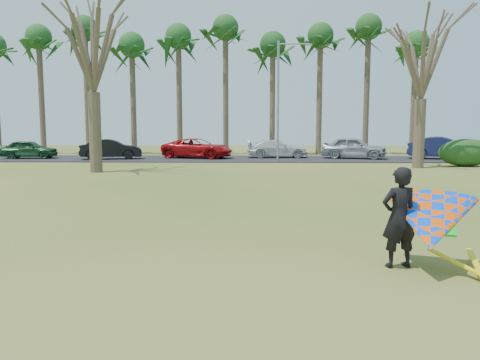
{
  "coord_description": "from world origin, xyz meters",
  "views": [
    {
      "loc": [
        0.31,
        -9.55,
        2.43
      ],
      "look_at": [
        0.0,
        2.0,
        1.1
      ],
      "focal_mm": 35.0,
      "sensor_mm": 36.0,
      "label": 1
    }
  ],
  "objects_px": {
    "bare_tree_left": "(92,39)",
    "car_5": "(444,148)",
    "car_0": "(29,149)",
    "bare_tree_right": "(423,53)",
    "car_3": "(277,149)",
    "car_1": "(111,149)",
    "car_4": "(354,148)",
    "streetlight": "(280,95)",
    "car_2": "(197,148)",
    "kite_flyer": "(427,222)"
  },
  "relations": [
    {
      "from": "bare_tree_left",
      "to": "car_5",
      "type": "relative_size",
      "value": 1.98
    },
    {
      "from": "bare_tree_left",
      "to": "car_0",
      "type": "bearing_deg",
      "value": 130.6
    },
    {
      "from": "car_5",
      "to": "bare_tree_right",
      "type": "bearing_deg",
      "value": 171.32
    },
    {
      "from": "bare_tree_right",
      "to": "car_5",
      "type": "xyz_separation_m",
      "value": [
        4.11,
        6.58,
        -5.7
      ]
    },
    {
      "from": "bare_tree_right",
      "to": "car_3",
      "type": "height_order",
      "value": "bare_tree_right"
    },
    {
      "from": "bare_tree_left",
      "to": "car_1",
      "type": "xyz_separation_m",
      "value": [
        -1.94,
        9.09,
        -6.14
      ]
    },
    {
      "from": "car_3",
      "to": "car_4",
      "type": "height_order",
      "value": "car_4"
    },
    {
      "from": "streetlight",
      "to": "car_3",
      "type": "xyz_separation_m",
      "value": [
        0.02,
        3.99,
        -3.74
      ]
    },
    {
      "from": "streetlight",
      "to": "car_4",
      "type": "distance_m",
      "value": 7.38
    },
    {
      "from": "bare_tree_left",
      "to": "car_1",
      "type": "distance_m",
      "value": 11.14
    },
    {
      "from": "bare_tree_left",
      "to": "car_3",
      "type": "distance_m",
      "value": 16.2
    },
    {
      "from": "car_0",
      "to": "car_4",
      "type": "height_order",
      "value": "car_4"
    },
    {
      "from": "bare_tree_left",
      "to": "car_2",
      "type": "relative_size",
      "value": 1.84
    },
    {
      "from": "car_5",
      "to": "car_0",
      "type": "bearing_deg",
      "value": 113.23
    },
    {
      "from": "car_4",
      "to": "car_5",
      "type": "distance_m",
      "value": 6.35
    },
    {
      "from": "bare_tree_left",
      "to": "car_2",
      "type": "distance_m",
      "value": 12.73
    },
    {
      "from": "car_2",
      "to": "car_3",
      "type": "distance_m",
      "value": 6.02
    },
    {
      "from": "bare_tree_left",
      "to": "car_2",
      "type": "height_order",
      "value": "bare_tree_left"
    },
    {
      "from": "car_4",
      "to": "kite_flyer",
      "type": "height_order",
      "value": "kite_flyer"
    },
    {
      "from": "bare_tree_right",
      "to": "streetlight",
      "type": "relative_size",
      "value": 1.15
    },
    {
      "from": "car_3",
      "to": "streetlight",
      "type": "bearing_deg",
      "value": 177.28
    },
    {
      "from": "streetlight",
      "to": "car_2",
      "type": "distance_m",
      "value": 7.77
    },
    {
      "from": "bare_tree_right",
      "to": "car_2",
      "type": "height_order",
      "value": "bare_tree_right"
    },
    {
      "from": "car_3",
      "to": "bare_tree_left",
      "type": "bearing_deg",
      "value": 134.72
    },
    {
      "from": "bare_tree_left",
      "to": "bare_tree_right",
      "type": "distance_m",
      "value": 18.25
    },
    {
      "from": "car_3",
      "to": "bare_tree_right",
      "type": "bearing_deg",
      "value": -138.07
    },
    {
      "from": "bare_tree_right",
      "to": "kite_flyer",
      "type": "xyz_separation_m",
      "value": [
        -6.77,
        -19.81,
        -5.72
      ]
    },
    {
      "from": "bare_tree_right",
      "to": "car_0",
      "type": "distance_m",
      "value": 27.68
    },
    {
      "from": "car_3",
      "to": "car_2",
      "type": "bearing_deg",
      "value": 93.63
    },
    {
      "from": "car_3",
      "to": "kite_flyer",
      "type": "bearing_deg",
      "value": 179.69
    },
    {
      "from": "bare_tree_left",
      "to": "car_5",
      "type": "height_order",
      "value": "bare_tree_left"
    },
    {
      "from": "bare_tree_right",
      "to": "car_1",
      "type": "distance_m",
      "value": 21.63
    },
    {
      "from": "streetlight",
      "to": "car_1",
      "type": "height_order",
      "value": "streetlight"
    },
    {
      "from": "streetlight",
      "to": "kite_flyer",
      "type": "xyz_separation_m",
      "value": [
        1.07,
        -23.81,
        -3.61
      ]
    },
    {
      "from": "car_4",
      "to": "bare_tree_right",
      "type": "bearing_deg",
      "value": -144.72
    },
    {
      "from": "car_0",
      "to": "car_5",
      "type": "bearing_deg",
      "value": -96.93
    },
    {
      "from": "bare_tree_left",
      "to": "car_5",
      "type": "xyz_separation_m",
      "value": [
        22.11,
        9.58,
        -6.05
      ]
    },
    {
      "from": "car_3",
      "to": "car_0",
      "type": "bearing_deg",
      "value": 91.8
    },
    {
      "from": "bare_tree_left",
      "to": "streetlight",
      "type": "bearing_deg",
      "value": 34.57
    },
    {
      "from": "car_1",
      "to": "car_4",
      "type": "xyz_separation_m",
      "value": [
        17.72,
        1.04,
        0.08
      ]
    },
    {
      "from": "bare_tree_left",
      "to": "car_3",
      "type": "relative_size",
      "value": 2.11
    },
    {
      "from": "bare_tree_right",
      "to": "car_0",
      "type": "xyz_separation_m",
      "value": [
        -26.24,
        6.61,
        -5.83
      ]
    },
    {
      "from": "car_2",
      "to": "car_5",
      "type": "xyz_separation_m",
      "value": [
        17.92,
        -0.76,
        0.07
      ]
    },
    {
      "from": "bare_tree_left",
      "to": "car_0",
      "type": "height_order",
      "value": "bare_tree_left"
    },
    {
      "from": "kite_flyer",
      "to": "car_2",
      "type": "bearing_deg",
      "value": 104.53
    },
    {
      "from": "car_1",
      "to": "car_5",
      "type": "xyz_separation_m",
      "value": [
        24.04,
        0.5,
        0.09
      ]
    },
    {
      "from": "bare_tree_right",
      "to": "bare_tree_left",
      "type": "bearing_deg",
      "value": -170.54
    },
    {
      "from": "car_0",
      "to": "car_2",
      "type": "height_order",
      "value": "car_2"
    },
    {
      "from": "car_2",
      "to": "kite_flyer",
      "type": "height_order",
      "value": "kite_flyer"
    },
    {
      "from": "car_2",
      "to": "bare_tree_left",
      "type": "bearing_deg",
      "value": 173.88
    }
  ]
}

